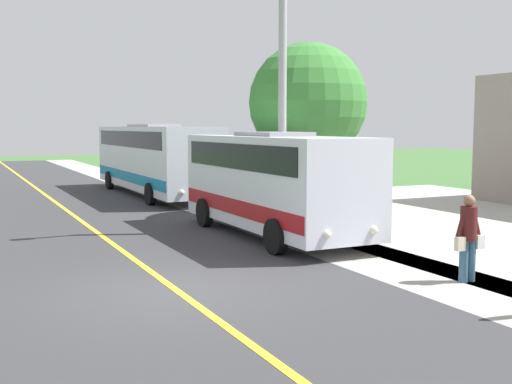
# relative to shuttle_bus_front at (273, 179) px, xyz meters

# --- Properties ---
(ground_plane) EXTENTS (120.00, 120.00, 0.00)m
(ground_plane) POSITION_rel_shuttle_bus_front_xyz_m (4.49, 4.56, -1.64)
(ground_plane) COLOR #3D6633
(road_surface) EXTENTS (8.00, 100.00, 0.01)m
(road_surface) POSITION_rel_shuttle_bus_front_xyz_m (4.49, 4.56, -1.64)
(road_surface) COLOR #333335
(road_surface) RESTS_ON ground
(sidewalk) EXTENTS (2.40, 100.00, 0.01)m
(sidewalk) POSITION_rel_shuttle_bus_front_xyz_m (-0.71, 4.56, -1.64)
(sidewalk) COLOR #9E9991
(sidewalk) RESTS_ON ground
(road_centre_line) EXTENTS (0.16, 100.00, 0.00)m
(road_centre_line) POSITION_rel_shuttle_bus_front_xyz_m (4.49, 4.56, -1.63)
(road_centre_line) COLOR gold
(road_centre_line) RESTS_ON ground
(shuttle_bus_front) EXTENTS (2.63, 7.92, 2.99)m
(shuttle_bus_front) POSITION_rel_shuttle_bus_front_xyz_m (0.00, 0.00, 0.00)
(shuttle_bus_front) COLOR silver
(shuttle_bus_front) RESTS_ON ground
(transit_bus_rear) EXTENTS (2.72, 11.82, 3.26)m
(transit_bus_rear) POSITION_rel_shuttle_bus_front_xyz_m (-0.05, -12.06, 0.14)
(transit_bus_rear) COLOR silver
(transit_bus_rear) RESTS_ON ground
(pedestrian_with_bags) EXTENTS (0.72, 0.34, 1.78)m
(pedestrian_with_bags) POSITION_rel_shuttle_bus_front_xyz_m (-1.05, 6.53, -0.68)
(pedestrian_with_bags) COLOR #335972
(pedestrian_with_bags) RESTS_ON ground
(street_light_pole) EXTENTS (1.97, 0.24, 7.90)m
(street_light_pole) POSITION_rel_shuttle_bus_front_xyz_m (-0.39, -0.42, 2.71)
(street_light_pole) COLOR #9E9EA3
(street_light_pole) RESTS_ON ground
(tree_curbside) EXTENTS (4.11, 4.11, 6.04)m
(tree_curbside) POSITION_rel_shuttle_bus_front_xyz_m (-2.91, -3.03, 2.32)
(tree_curbside) COLOR brown
(tree_curbside) RESTS_ON ground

